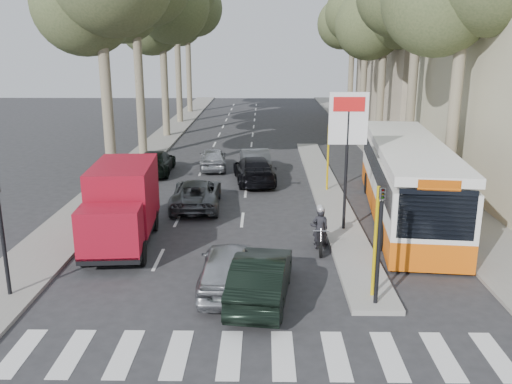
# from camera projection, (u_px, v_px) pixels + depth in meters

# --- Properties ---
(ground) EXTENTS (120.00, 120.00, 0.00)m
(ground) POSITION_uv_depth(u_px,v_px,m) (263.00, 285.00, 17.15)
(ground) COLOR #28282B
(ground) RESTS_ON ground
(sidewalk_right) EXTENTS (3.20, 70.00, 0.12)m
(sidewalk_right) POSITION_uv_depth(u_px,v_px,m) (376.00, 143.00, 41.12)
(sidewalk_right) COLOR gray
(sidewalk_right) RESTS_ON ground
(median_left) EXTENTS (2.40, 64.00, 0.12)m
(median_left) POSITION_uv_depth(u_px,v_px,m) (166.00, 136.00, 44.23)
(median_left) COLOR gray
(median_left) RESTS_ON ground
(traffic_island) EXTENTS (1.50, 26.00, 0.16)m
(traffic_island) POSITION_uv_depth(u_px,v_px,m) (327.00, 191.00, 27.69)
(traffic_island) COLOR gray
(traffic_island) RESTS_ON ground
(building_far) EXTENTS (11.00, 20.00, 16.00)m
(building_far) POSITION_uv_depth(u_px,v_px,m) (440.00, 36.00, 47.59)
(building_far) COLOR #B7A88E
(building_far) RESTS_ON ground
(billboard) EXTENTS (1.50, 12.10, 5.60)m
(billboard) POSITION_uv_depth(u_px,v_px,m) (347.00, 142.00, 20.94)
(billboard) COLOR yellow
(billboard) RESTS_ON ground
(traffic_light_island) EXTENTS (0.16, 0.41, 3.60)m
(traffic_light_island) POSITION_uv_depth(u_px,v_px,m) (380.00, 226.00, 15.00)
(traffic_light_island) COLOR black
(traffic_light_island) RESTS_ON ground
(traffic_light_left) EXTENTS (0.16, 0.41, 3.60)m
(traffic_light_left) POSITION_uv_depth(u_px,v_px,m) (0.00, 219.00, 15.63)
(traffic_light_left) COLOR black
(traffic_light_left) RESTS_ON ground
(tree_l_c) EXTENTS (7.40, 7.20, 13.71)m
(tree_l_c) POSITION_uv_depth(u_px,v_px,m) (163.00, 7.00, 41.68)
(tree_l_c) COLOR #6B604C
(tree_l_c) RESTS_ON ground
(tree_l_e) EXTENTS (7.40, 7.20, 14.49)m
(tree_l_e) POSITION_uv_depth(u_px,v_px,m) (188.00, 10.00, 56.92)
(tree_l_e) COLOR #6B604C
(tree_l_e) RESTS_ON ground
(tree_r_c) EXTENTS (7.40, 7.20, 13.32)m
(tree_r_c) POSITION_uv_depth(u_px,v_px,m) (387.00, 10.00, 39.62)
(tree_r_c) COLOR #6B604C
(tree_r_c) RESTS_ON ground
(tree_r_e) EXTENTS (7.40, 7.20, 14.10)m
(tree_r_e) POSITION_uv_depth(u_px,v_px,m) (355.00, 12.00, 54.85)
(tree_r_e) COLOR #6B604C
(tree_r_e) RESTS_ON ground
(silver_hatchback) EXTENTS (1.71, 4.21, 1.43)m
(silver_hatchback) POSITION_uv_depth(u_px,v_px,m) (227.00, 267.00, 16.69)
(silver_hatchback) COLOR #A6A8AE
(silver_hatchback) RESTS_ON ground
(dark_hatchback) EXTENTS (2.06, 4.56, 1.45)m
(dark_hatchback) POSITION_uv_depth(u_px,v_px,m) (261.00, 277.00, 15.99)
(dark_hatchback) COLOR black
(dark_hatchback) RESTS_ON ground
(queue_car_a) EXTENTS (2.36, 4.78, 1.30)m
(queue_car_a) POSITION_uv_depth(u_px,v_px,m) (196.00, 193.00, 25.11)
(queue_car_a) COLOR #4D5155
(queue_car_a) RESTS_ON ground
(queue_car_b) EXTENTS (2.63, 5.18, 1.44)m
(queue_car_b) POSITION_uv_depth(u_px,v_px,m) (254.00, 170.00, 29.50)
(queue_car_b) COLOR black
(queue_car_b) RESTS_ON ground
(queue_car_c) EXTENTS (1.92, 4.01, 1.32)m
(queue_car_c) POSITION_uv_depth(u_px,v_px,m) (213.00, 158.00, 32.66)
(queue_car_c) COLOR #A8ABB0
(queue_car_c) RESTS_ON ground
(queue_car_d) EXTENTS (1.97, 4.60, 1.47)m
(queue_car_d) POSITION_uv_depth(u_px,v_px,m) (255.00, 161.00, 31.66)
(queue_car_d) COLOR #44474A
(queue_car_d) RESTS_ON ground
(queue_car_e) EXTENTS (2.05, 4.73, 1.36)m
(queue_car_e) POSITION_uv_depth(u_px,v_px,m) (156.00, 162.00, 31.59)
(queue_car_e) COLOR black
(queue_car_e) RESTS_ON ground
(red_truck) EXTENTS (2.52, 5.76, 3.00)m
(red_truck) POSITION_uv_depth(u_px,v_px,m) (122.00, 204.00, 20.18)
(red_truck) COLOR black
(red_truck) RESTS_ON ground
(city_bus) EXTENTS (4.10, 12.97, 3.36)m
(city_bus) POSITION_uv_depth(u_px,v_px,m) (407.00, 178.00, 23.38)
(city_bus) COLOR #E25C0C
(city_bus) RESTS_ON ground
(motorcycle) EXTENTS (0.73, 1.99, 1.69)m
(motorcycle) POSITION_uv_depth(u_px,v_px,m) (320.00, 228.00, 20.01)
(motorcycle) COLOR black
(motorcycle) RESTS_ON ground
(pedestrian_near) EXTENTS (1.18, 1.21, 1.93)m
(pedestrian_near) POSITION_uv_depth(u_px,v_px,m) (443.00, 197.00, 22.96)
(pedestrian_near) COLOR #43324C
(pedestrian_near) RESTS_ON sidewalk_right
(pedestrian_far) EXTENTS (1.17, 0.97, 1.67)m
(pedestrian_far) POSITION_uv_depth(u_px,v_px,m) (455.00, 181.00, 26.11)
(pedestrian_far) COLOR #675C4D
(pedestrian_far) RESTS_ON sidewalk_right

